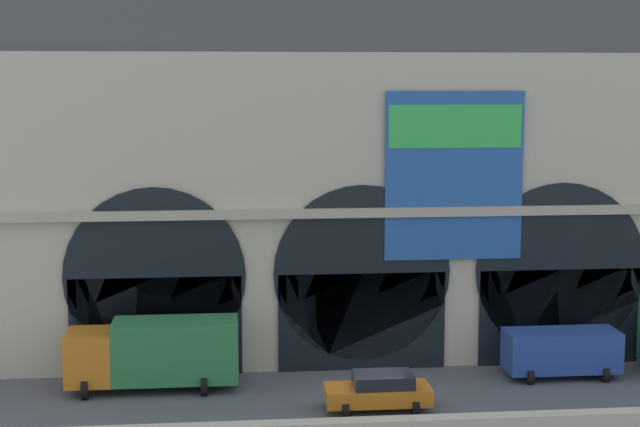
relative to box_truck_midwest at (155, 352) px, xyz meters
name	(u,v)px	position (x,y,z in m)	size (l,w,h in m)	color
ground_plane	(378,403)	(9.52, -2.85, -1.70)	(200.00, 200.00, 0.00)	#54565B
station_building	(355,162)	(9.54, 5.13, 7.94)	(40.38, 6.32, 19.83)	beige
box_truck_midwest	(155,352)	(0.00, 0.00, 0.00)	(7.50, 2.91, 3.12)	orange
car_center	(379,391)	(9.43, -3.59, -0.90)	(4.40, 2.22, 1.55)	orange
van_mideast	(561,351)	(18.52, -0.01, -0.45)	(5.20, 2.48, 2.20)	#28479E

